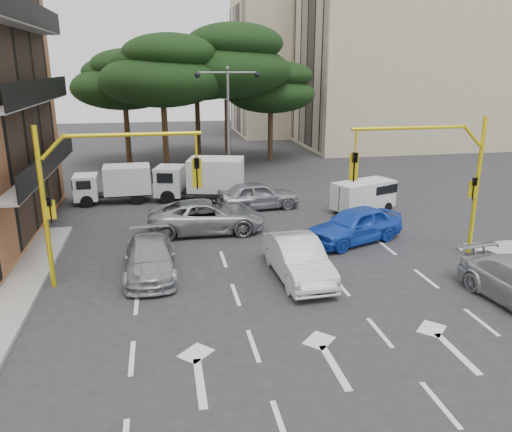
{
  "coord_description": "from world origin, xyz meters",
  "views": [
    {
      "loc": [
        -4.37,
        -16.3,
        7.94
      ],
      "look_at": [
        -0.41,
        4.35,
        1.6
      ],
      "focal_mm": 35.0,
      "sensor_mm": 36.0,
      "label": 1
    }
  ],
  "objects_px": {
    "signal_mast_left": "(94,183)",
    "box_truck_a": "(114,185)",
    "car_white_hatch": "(298,259)",
    "car_silver_cross_a": "(207,216)",
    "car_silver_wagon": "(150,258)",
    "box_truck_b": "(200,180)",
    "car_blue_compact": "(355,225)",
    "street_lamp_center": "(228,107)",
    "car_silver_cross_b": "(258,195)",
    "van_white": "(363,196)",
    "signal_mast_right": "(440,169)"
  },
  "relations": [
    {
      "from": "signal_mast_left",
      "to": "box_truck_a",
      "type": "height_order",
      "value": "signal_mast_left"
    },
    {
      "from": "car_white_hatch",
      "to": "car_silver_cross_a",
      "type": "bearing_deg",
      "value": 112.21
    },
    {
      "from": "car_silver_wagon",
      "to": "box_truck_a",
      "type": "height_order",
      "value": "box_truck_a"
    },
    {
      "from": "box_truck_a",
      "to": "box_truck_b",
      "type": "bearing_deg",
      "value": -98.52
    },
    {
      "from": "box_truck_b",
      "to": "car_white_hatch",
      "type": "bearing_deg",
      "value": -152.91
    },
    {
      "from": "car_blue_compact",
      "to": "street_lamp_center",
      "type": "bearing_deg",
      "value": 178.91
    },
    {
      "from": "street_lamp_center",
      "to": "car_silver_wagon",
      "type": "xyz_separation_m",
      "value": [
        -5.02,
        -13.51,
        -4.73
      ]
    },
    {
      "from": "car_silver_wagon",
      "to": "box_truck_a",
      "type": "relative_size",
      "value": 1.06
    },
    {
      "from": "car_silver_cross_b",
      "to": "van_white",
      "type": "relative_size",
      "value": 1.31
    },
    {
      "from": "car_blue_compact",
      "to": "car_silver_wagon",
      "type": "distance_m",
      "value": 9.6
    },
    {
      "from": "signal_mast_right",
      "to": "car_silver_cross_a",
      "type": "distance_m",
      "value": 11.03
    },
    {
      "from": "signal_mast_right",
      "to": "car_white_hatch",
      "type": "height_order",
      "value": "signal_mast_right"
    },
    {
      "from": "signal_mast_right",
      "to": "box_truck_a",
      "type": "relative_size",
      "value": 1.33
    },
    {
      "from": "signal_mast_left",
      "to": "van_white",
      "type": "bearing_deg",
      "value": 28.34
    },
    {
      "from": "car_silver_cross_a",
      "to": "car_silver_cross_b",
      "type": "distance_m",
      "value": 4.95
    },
    {
      "from": "car_white_hatch",
      "to": "signal_mast_left",
      "type": "bearing_deg",
      "value": 170.14
    },
    {
      "from": "signal_mast_right",
      "to": "car_silver_cross_b",
      "type": "xyz_separation_m",
      "value": [
        -5.8,
        9.06,
        -3.09
      ]
    },
    {
      "from": "signal_mast_right",
      "to": "box_truck_a",
      "type": "bearing_deg",
      "value": 139.55
    },
    {
      "from": "car_silver_wagon",
      "to": "car_white_hatch",
      "type": "bearing_deg",
      "value": -14.82
    },
    {
      "from": "signal_mast_left",
      "to": "box_truck_b",
      "type": "relative_size",
      "value": 1.12
    },
    {
      "from": "car_silver_wagon",
      "to": "van_white",
      "type": "height_order",
      "value": "van_white"
    },
    {
      "from": "box_truck_a",
      "to": "car_silver_cross_a",
      "type": "bearing_deg",
      "value": -145.39
    },
    {
      "from": "van_white",
      "to": "box_truck_b",
      "type": "distance_m",
      "value": 9.75
    },
    {
      "from": "street_lamp_center",
      "to": "box_truck_b",
      "type": "relative_size",
      "value": 1.45
    },
    {
      "from": "box_truck_a",
      "to": "van_white",
      "type": "bearing_deg",
      "value": -110.92
    },
    {
      "from": "car_silver_cross_b",
      "to": "street_lamp_center",
      "type": "bearing_deg",
      "value": 5.93
    },
    {
      "from": "signal_mast_left",
      "to": "car_blue_compact",
      "type": "relative_size",
      "value": 1.24
    },
    {
      "from": "car_white_hatch",
      "to": "signal_mast_right",
      "type": "bearing_deg",
      "value": 6.03
    },
    {
      "from": "street_lamp_center",
      "to": "car_silver_wagon",
      "type": "bearing_deg",
      "value": -110.4
    },
    {
      "from": "car_silver_cross_a",
      "to": "box_truck_b",
      "type": "distance_m",
      "value": 6.08
    },
    {
      "from": "car_white_hatch",
      "to": "car_silver_wagon",
      "type": "height_order",
      "value": "car_white_hatch"
    },
    {
      "from": "car_blue_compact",
      "to": "box_truck_b",
      "type": "bearing_deg",
      "value": -165.78
    },
    {
      "from": "car_white_hatch",
      "to": "box_truck_a",
      "type": "xyz_separation_m",
      "value": [
        -7.89,
        12.95,
        0.32
      ]
    },
    {
      "from": "car_silver_wagon",
      "to": "car_silver_cross_a",
      "type": "xyz_separation_m",
      "value": [
        2.71,
        4.88,
        0.1
      ]
    },
    {
      "from": "signal_mast_left",
      "to": "box_truck_a",
      "type": "distance_m",
      "value": 12.33
    },
    {
      "from": "street_lamp_center",
      "to": "car_silver_cross_b",
      "type": "relative_size",
      "value": 1.66
    },
    {
      "from": "signal_mast_right",
      "to": "street_lamp_center",
      "type": "bearing_deg",
      "value": 115.91
    },
    {
      "from": "box_truck_a",
      "to": "car_white_hatch",
      "type": "bearing_deg",
      "value": -150.88
    },
    {
      "from": "car_white_hatch",
      "to": "car_blue_compact",
      "type": "xyz_separation_m",
      "value": [
        3.73,
        3.54,
        0.03
      ]
    },
    {
      "from": "signal_mast_left",
      "to": "car_blue_compact",
      "type": "xyz_separation_m",
      "value": [
        11.15,
        2.6,
        -3.06
      ]
    },
    {
      "from": "car_blue_compact",
      "to": "box_truck_b",
      "type": "xyz_separation_m",
      "value": [
        -6.46,
        8.84,
        0.49
      ]
    },
    {
      "from": "signal_mast_right",
      "to": "car_blue_compact",
      "type": "height_order",
      "value": "signal_mast_right"
    },
    {
      "from": "signal_mast_right",
      "to": "car_blue_compact",
      "type": "distance_m",
      "value": 4.71
    },
    {
      "from": "car_silver_wagon",
      "to": "box_truck_b",
      "type": "distance_m",
      "value": 11.33
    },
    {
      "from": "car_white_hatch",
      "to": "car_silver_cross_a",
      "type": "height_order",
      "value": "car_silver_cross_a"
    },
    {
      "from": "street_lamp_center",
      "to": "box_truck_a",
      "type": "xyz_separation_m",
      "value": [
        -7.28,
        -2.0,
        -4.32
      ]
    },
    {
      "from": "signal_mast_left",
      "to": "car_white_hatch",
      "type": "bearing_deg",
      "value": -7.24
    },
    {
      "from": "street_lamp_center",
      "to": "car_white_hatch",
      "type": "relative_size",
      "value": 1.61
    },
    {
      "from": "car_silver_cross_b",
      "to": "box_truck_a",
      "type": "bearing_deg",
      "value": 64.92
    },
    {
      "from": "car_silver_cross_b",
      "to": "box_truck_b",
      "type": "relative_size",
      "value": 0.88
    }
  ]
}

